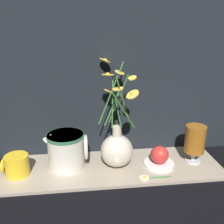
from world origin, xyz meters
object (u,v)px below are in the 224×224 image
Objects in this scene: yellow_mug at (16,165)px; orange_fruit at (160,155)px; ceramic_pitcher at (67,149)px; vase_with_flowers at (117,148)px; tea_glass at (195,140)px.

yellow_mug is 1.22× the size of orange_fruit.
vase_with_flowers is at bearing -3.98° from ceramic_pitcher.
ceramic_pitcher is at bearing 176.02° from vase_with_flowers.
orange_fruit is (0.17, -0.02, -0.03)m from vase_with_flowers.
orange_fruit is (0.36, -0.03, -0.03)m from ceramic_pitcher.
orange_fruit is (-0.15, -0.01, -0.05)m from tea_glass.
yellow_mug is at bearing -179.86° from orange_fruit.
ceramic_pitcher is (0.18, 0.03, 0.04)m from yellow_mug.
vase_with_flowers is 2.47× the size of ceramic_pitcher.
ceramic_pitcher is (-0.19, 0.01, -0.00)m from vase_with_flowers.
tea_glass is at bearing 1.23° from yellow_mug.
vase_with_flowers is 0.17m from orange_fruit.
ceramic_pitcher reaches higher than orange_fruit.
orange_fruit is at bearing -5.31° from ceramic_pitcher.
orange_fruit is (0.54, 0.00, 0.01)m from yellow_mug.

